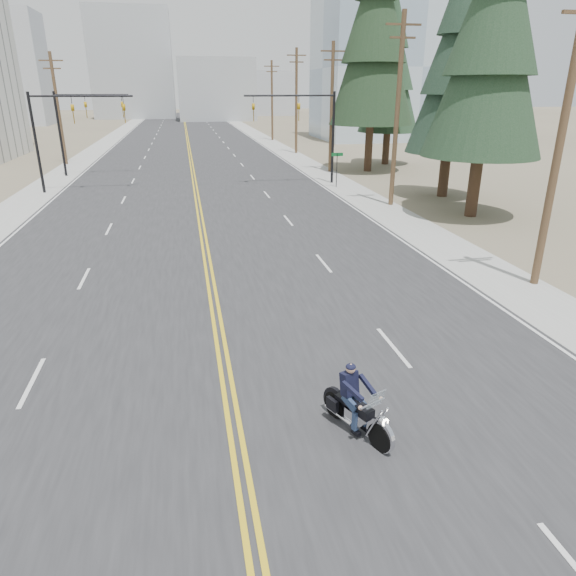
# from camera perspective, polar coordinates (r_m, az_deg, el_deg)

# --- Properties ---
(ground_plane) EXTENTS (400.00, 400.00, 0.00)m
(ground_plane) POSITION_cam_1_polar(r_m,az_deg,el_deg) (11.26, -5.41, -18.37)
(ground_plane) COLOR #776D56
(ground_plane) RESTS_ON ground
(road) EXTENTS (20.00, 200.00, 0.01)m
(road) POSITION_cam_1_polar(r_m,az_deg,el_deg) (78.99, -11.07, 15.67)
(road) COLOR #303033
(road) RESTS_ON ground
(sidewalk_left) EXTENTS (3.00, 200.00, 0.01)m
(sidewalk_left) POSITION_cam_1_polar(r_m,az_deg,el_deg) (79.72, -19.63, 14.92)
(sidewalk_left) COLOR #A5A5A0
(sidewalk_left) RESTS_ON ground
(sidewalk_right) EXTENTS (3.00, 200.00, 0.01)m
(sidewalk_right) POSITION_cam_1_polar(r_m,az_deg,el_deg) (79.92, -2.48, 16.08)
(sidewalk_right) COLOR #A5A5A0
(sidewalk_right) RESTS_ON ground
(traffic_mast_left) EXTENTS (7.10, 0.26, 7.00)m
(traffic_mast_left) POSITION_cam_1_polar(r_m,az_deg,el_deg) (41.56, -23.72, 16.49)
(traffic_mast_left) COLOR black
(traffic_mast_left) RESTS_ON ground
(traffic_mast_right) EXTENTS (7.10, 0.26, 7.00)m
(traffic_mast_right) POSITION_cam_1_polar(r_m,az_deg,el_deg) (41.85, 2.28, 18.18)
(traffic_mast_right) COLOR black
(traffic_mast_right) RESTS_ON ground
(traffic_mast_far) EXTENTS (6.10, 0.26, 7.00)m
(traffic_mast_far) POSITION_cam_1_polar(r_m,az_deg,el_deg) (49.47, -22.26, 17.11)
(traffic_mast_far) COLOR black
(traffic_mast_far) RESTS_ON ground
(street_sign) EXTENTS (0.90, 0.06, 2.62)m
(street_sign) POSITION_cam_1_polar(r_m,az_deg,el_deg) (40.68, 5.46, 13.58)
(street_sign) COLOR black
(street_sign) RESTS_ON ground
(utility_pole_a) EXTENTS (2.20, 0.30, 11.00)m
(utility_pole_a) POSITION_cam_1_polar(r_m,az_deg,el_deg) (21.29, 28.14, 15.01)
(utility_pole_a) COLOR brown
(utility_pole_a) RESTS_ON ground
(utility_pole_b) EXTENTS (2.20, 0.30, 11.50)m
(utility_pole_b) POSITION_cam_1_polar(r_m,az_deg,el_deg) (34.32, 12.07, 18.84)
(utility_pole_b) COLOR brown
(utility_pole_b) RESTS_ON ground
(utility_pole_c) EXTENTS (2.20, 0.30, 11.00)m
(utility_pole_c) POSITION_cam_1_polar(r_m,az_deg,el_deg) (48.51, 4.86, 19.48)
(utility_pole_c) COLOR brown
(utility_pole_c) RESTS_ON ground
(utility_pole_d) EXTENTS (2.20, 0.30, 11.50)m
(utility_pole_d) POSITION_cam_1_polar(r_m,az_deg,el_deg) (63.07, 0.93, 20.17)
(utility_pole_d) COLOR brown
(utility_pole_d) RESTS_ON ground
(utility_pole_e) EXTENTS (2.20, 0.30, 11.00)m
(utility_pole_e) POSITION_cam_1_polar(r_m,az_deg,el_deg) (79.77, -1.79, 20.20)
(utility_pole_e) COLOR brown
(utility_pole_e) RESTS_ON ground
(utility_pole_left) EXTENTS (2.20, 0.30, 10.50)m
(utility_pole_left) POSITION_cam_1_polar(r_m,az_deg,el_deg) (57.90, -24.19, 17.84)
(utility_pole_left) COLOR brown
(utility_pole_left) RESTS_ON ground
(glass_building) EXTENTS (24.00, 16.00, 20.00)m
(glass_building) POSITION_cam_1_polar(r_m,az_deg,el_deg) (85.23, 12.33, 22.71)
(glass_building) COLOR #9EB5CC
(glass_building) RESTS_ON ground
(haze_bldg_a) EXTENTS (14.00, 12.00, 22.00)m
(haze_bldg_a) POSITION_cam_1_polar(r_m,az_deg,el_deg) (128.39, -28.67, 20.57)
(haze_bldg_a) COLOR #B7BCC6
(haze_bldg_a) RESTS_ON ground
(haze_bldg_b) EXTENTS (18.00, 14.00, 14.00)m
(haze_bldg_b) POSITION_cam_1_polar(r_m,az_deg,el_deg) (133.94, -8.01, 20.98)
(haze_bldg_b) COLOR #ADB2B7
(haze_bldg_b) RESTS_ON ground
(haze_bldg_c) EXTENTS (16.00, 12.00, 18.00)m
(haze_bldg_c) POSITION_cam_1_polar(r_m,az_deg,el_deg) (125.45, 8.33, 21.87)
(haze_bldg_c) COLOR #B7BCC6
(haze_bldg_c) RESTS_ON ground
(haze_bldg_d) EXTENTS (20.00, 15.00, 26.00)m
(haze_bldg_d) POSITION_cam_1_polar(r_m,az_deg,el_deg) (149.20, -16.87, 22.66)
(haze_bldg_d) COLOR #ADB2B7
(haze_bldg_d) RESTS_ON ground
(haze_bldg_e) EXTENTS (14.00, 14.00, 12.00)m
(haze_bldg_e) POSITION_cam_1_polar(r_m,az_deg,el_deg) (160.73, -2.14, 20.81)
(haze_bldg_e) COLOR #B7BCC6
(haze_bldg_e) RESTS_ON ground
(motorcyclist) EXTENTS (1.64, 2.24, 1.61)m
(motorcyclist) POSITION_cam_1_polar(r_m,az_deg,el_deg) (11.54, 7.76, -12.41)
(motorcyclist) COLOR black
(motorcyclist) RESTS_ON ground
(conifer_near) EXTENTS (6.66, 6.66, 17.63)m
(conifer_near) POSITION_cam_1_polar(r_m,az_deg,el_deg) (32.55, 21.97, 25.10)
(conifer_near) COLOR #382619
(conifer_near) RESTS_ON ground
(conifer_mid) EXTENTS (5.75, 5.75, 15.34)m
(conifer_mid) POSITION_cam_1_polar(r_m,az_deg,el_deg) (38.27, 18.20, 22.74)
(conifer_mid) COLOR #382619
(conifer_mid) RESTS_ON ground
(conifer_tall) EXTENTS (7.50, 7.50, 20.83)m
(conifer_tall) POSITION_cam_1_polar(r_m,az_deg,el_deg) (49.47, 9.67, 26.54)
(conifer_tall) COLOR #382619
(conifer_tall) RESTS_ON ground
(conifer_far) EXTENTS (5.93, 5.93, 15.88)m
(conifer_far) POSITION_cam_1_polar(r_m,az_deg,el_deg) (54.43, 11.42, 22.92)
(conifer_far) COLOR #382619
(conifer_far) RESTS_ON ground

